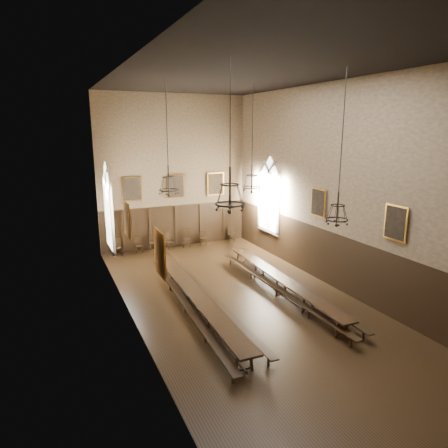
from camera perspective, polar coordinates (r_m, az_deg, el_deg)
floor at (r=16.96m, az=2.70°, el=-11.04°), size 9.00×18.00×0.02m
ceiling at (r=15.57m, az=3.09°, el=20.78°), size 9.00×18.00×0.02m
wall_back at (r=23.94m, az=-7.12°, el=7.30°), size 9.00×0.02×9.00m
wall_left at (r=14.18m, az=-13.56°, el=2.85°), size 0.02×18.00×9.00m
wall_right at (r=18.14m, az=15.70°, el=4.97°), size 0.02×18.00×9.00m
wainscot_panelling at (r=16.48m, az=2.75°, el=-7.05°), size 9.00×18.00×2.50m
table_left at (r=16.24m, az=-4.43°, el=-10.60°), size 1.07×10.51×0.82m
table_right at (r=17.85m, az=8.13°, el=-8.60°), size 0.97×9.21×0.72m
bench_left_outer at (r=15.93m, az=-5.57°, el=-11.56°), size 0.83×10.41×0.47m
bench_left_inner at (r=16.30m, az=-1.52°, el=-10.98°), size 0.44×9.65×0.43m
bench_right_inner at (r=17.44m, az=7.52°, el=-9.39°), size 0.41×9.82×0.44m
bench_right_outer at (r=17.85m, az=10.33°, el=-9.01°), size 0.70×9.23×0.42m
chair_0 at (r=23.52m, az=-14.88°, el=-3.67°), size 0.43×0.43×0.93m
chair_1 at (r=23.73m, az=-12.04°, el=-3.39°), size 0.42×0.42×0.88m
chair_2 at (r=23.92m, az=-10.01°, el=-3.05°), size 0.53×0.53×1.04m
chair_3 at (r=24.07m, az=-7.84°, el=-2.90°), size 0.56×0.56×0.98m
chair_4 at (r=24.45m, az=-5.35°, el=-2.54°), size 0.58×0.58×1.03m
chair_5 at (r=24.77m, az=-2.94°, el=-2.39°), size 0.50×0.50×0.89m
chair_7 at (r=25.63m, az=1.03°, el=-1.83°), size 0.46×0.46×0.88m
chandelier_back_left at (r=16.99m, az=-7.91°, el=5.89°), size 0.83×0.83×4.64m
chandelier_back_right at (r=18.87m, az=3.98°, el=6.18°), size 0.87×0.87×4.83m
chandelier_front_left at (r=12.03m, az=0.85°, el=4.16°), size 0.92×0.92×4.36m
chandelier_front_right at (r=14.61m, az=15.90°, el=2.08°), size 0.79×0.79×5.26m
portrait_back_0 at (r=23.28m, az=-13.10°, el=4.90°), size 1.10×0.12×1.40m
portrait_back_1 at (r=23.92m, az=-6.97°, el=5.37°), size 1.10×0.12×1.40m
portrait_back_2 at (r=24.81m, az=-1.21°, el=5.75°), size 1.10×0.12×1.40m
portrait_left_0 at (r=15.33m, az=-13.65°, el=0.57°), size 0.12×1.00×1.30m
portrait_left_1 at (r=11.08m, az=-9.15°, el=-4.14°), size 0.12×1.00×1.30m
portrait_right_0 at (r=18.95m, az=13.31°, el=3.00°), size 0.12×1.00×1.30m
portrait_right_1 at (r=15.72m, az=23.31°, el=0.15°), size 0.12×1.00×1.30m
window_right at (r=22.70m, az=6.45°, el=4.19°), size 0.20×2.20×4.60m
window_left at (r=19.74m, az=-16.27°, el=2.34°), size 0.20×2.20×4.60m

